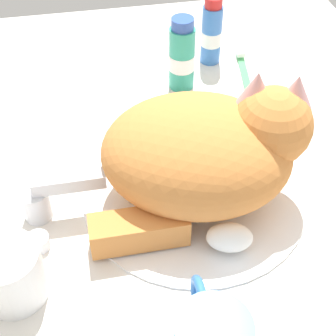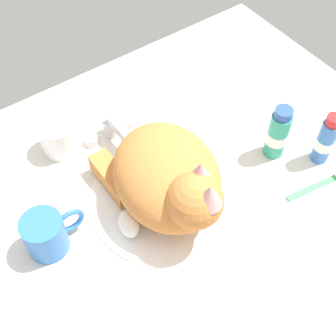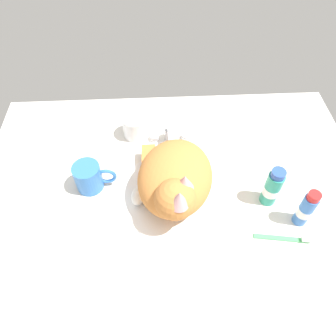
{
  "view_description": "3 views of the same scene",
  "coord_description": "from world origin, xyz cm",
  "px_view_note": "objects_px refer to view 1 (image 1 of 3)",
  "views": [
    {
      "loc": [
        -44.06,
        11.99,
        50.04
      ],
      "look_at": [
        -1.34,
        3.88,
        6.97
      ],
      "focal_mm": 53.18,
      "sensor_mm": 36.0,
      "label": 1
    },
    {
      "loc": [
        -28.21,
        -40.25,
        74.91
      ],
      "look_at": [
        2.35,
        2.86,
        4.85
      ],
      "focal_mm": 48.94,
      "sensor_mm": 36.0,
      "label": 2
    },
    {
      "loc": [
        -4.38,
        -48.93,
        73.28
      ],
      "look_at": [
        -1.65,
        3.78,
        6.65
      ],
      "focal_mm": 34.03,
      "sensor_mm": 36.0,
      "label": 3
    }
  ],
  "objects_px": {
    "mouthwash_bottle": "(212,33)",
    "toothbrush": "(244,70)",
    "rinse_cup": "(11,274)",
    "toothpaste_bottle": "(182,56)",
    "faucet": "(46,200)",
    "cat": "(208,151)"
  },
  "relations": [
    {
      "from": "cat",
      "to": "rinse_cup",
      "type": "distance_m",
      "value": 0.27
    },
    {
      "from": "cat",
      "to": "rinse_cup",
      "type": "bearing_deg",
      "value": 113.45
    },
    {
      "from": "faucet",
      "to": "toothpaste_bottle",
      "type": "xyz_separation_m",
      "value": [
        0.25,
        -0.23,
        0.03
      ]
    },
    {
      "from": "rinse_cup",
      "to": "toothpaste_bottle",
      "type": "distance_m",
      "value": 0.45
    },
    {
      "from": "cat",
      "to": "toothpaste_bottle",
      "type": "height_order",
      "value": "cat"
    },
    {
      "from": "toothpaste_bottle",
      "to": "toothbrush",
      "type": "relative_size",
      "value": 0.91
    },
    {
      "from": "rinse_cup",
      "to": "toothpaste_bottle",
      "type": "xyz_separation_m",
      "value": [
        0.36,
        -0.27,
        0.02
      ]
    },
    {
      "from": "faucet",
      "to": "toothbrush",
      "type": "bearing_deg",
      "value": -52.3
    },
    {
      "from": "toothbrush",
      "to": "toothpaste_bottle",
      "type": "bearing_deg",
      "value": 98.26
    },
    {
      "from": "toothpaste_bottle",
      "to": "mouthwash_bottle",
      "type": "xyz_separation_m",
      "value": [
        0.07,
        -0.07,
        -0.0
      ]
    },
    {
      "from": "rinse_cup",
      "to": "toothbrush",
      "type": "height_order",
      "value": "rinse_cup"
    },
    {
      "from": "rinse_cup",
      "to": "mouthwash_bottle",
      "type": "distance_m",
      "value": 0.54
    },
    {
      "from": "faucet",
      "to": "toothbrush",
      "type": "xyz_separation_m",
      "value": [
        0.27,
        -0.34,
        -0.02
      ]
    },
    {
      "from": "mouthwash_bottle",
      "to": "toothbrush",
      "type": "relative_size",
      "value": 0.89
    },
    {
      "from": "faucet",
      "to": "rinse_cup",
      "type": "xyz_separation_m",
      "value": [
        -0.11,
        0.04,
        0.01
      ]
    },
    {
      "from": "mouthwash_bottle",
      "to": "toothbrush",
      "type": "xyz_separation_m",
      "value": [
        -0.05,
        -0.05,
        -0.05
      ]
    },
    {
      "from": "rinse_cup",
      "to": "mouthwash_bottle",
      "type": "relative_size",
      "value": 0.6
    },
    {
      "from": "rinse_cup",
      "to": "mouthwash_bottle",
      "type": "xyz_separation_m",
      "value": [
        0.43,
        -0.33,
        0.02
      ]
    },
    {
      "from": "faucet",
      "to": "rinse_cup",
      "type": "relative_size",
      "value": 1.73
    },
    {
      "from": "faucet",
      "to": "cat",
      "type": "bearing_deg",
      "value": -90.92
    },
    {
      "from": "cat",
      "to": "toothbrush",
      "type": "relative_size",
      "value": 2.14
    },
    {
      "from": "cat",
      "to": "rinse_cup",
      "type": "height_order",
      "value": "cat"
    }
  ]
}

